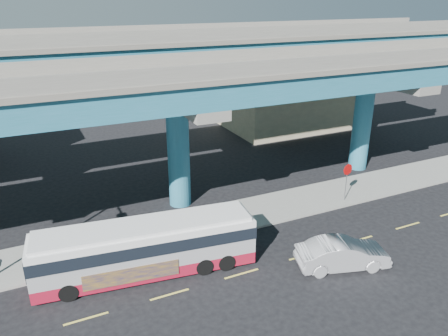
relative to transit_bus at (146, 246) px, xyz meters
name	(u,v)px	position (x,y,z in m)	size (l,w,h in m)	color
ground	(239,271)	(4.43, -1.95, -1.60)	(120.00, 120.00, 0.00)	black
sidewalk	(200,224)	(4.43, 3.55, -1.52)	(70.00, 4.00, 0.15)	gray
lane_markings	(242,274)	(4.43, -2.25, -1.59)	(58.00, 0.12, 0.01)	#D8C64C
viaduct	(175,73)	(4.43, 7.15, 7.54)	(52.00, 12.40, 11.70)	#1F6377
building_beige	(288,94)	(22.43, 21.03, 1.91)	(14.00, 10.23, 7.00)	tan
transit_bus	(146,246)	(0.00, 0.00, 0.00)	(11.58, 3.84, 2.92)	maroon
sedan	(342,254)	(9.60, -4.01, -0.78)	(5.24, 3.07, 1.63)	#A1A1A5
stop_sign	(347,174)	(15.03, 2.23, 0.56)	(0.83, 0.13, 2.77)	gray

